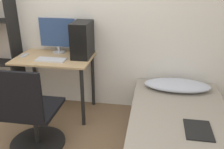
{
  "coord_description": "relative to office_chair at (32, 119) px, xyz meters",
  "views": [
    {
      "loc": [
        0.94,
        -1.56,
        1.75
      ],
      "look_at": [
        0.54,
        0.81,
        0.75
      ],
      "focal_mm": 40.0,
      "sensor_mm": 36.0,
      "label": 1
    }
  ],
  "objects": [
    {
      "name": "wall_back",
      "position": [
        0.23,
        1.1,
        0.89
      ],
      "size": [
        8.0,
        0.05,
        2.5
      ],
      "color": "silver",
      "rests_on": "ground_plane"
    },
    {
      "name": "desk",
      "position": [
        -0.03,
        0.77,
        0.28
      ],
      "size": [
        0.95,
        0.61,
        0.76
      ],
      "color": "tan",
      "rests_on": "ground_plane"
    },
    {
      "name": "office_chair",
      "position": [
        0.0,
        0.0,
        0.0
      ],
      "size": [
        0.59,
        0.59,
        0.95
      ],
      "color": "black",
      "rests_on": "ground_plane"
    },
    {
      "name": "bed",
      "position": [
        1.49,
        0.06,
        -0.15
      ],
      "size": [
        1.03,
        2.03,
        0.43
      ],
      "color": "#4C3D2D",
      "rests_on": "ground_plane"
    },
    {
      "name": "pillow",
      "position": [
        1.49,
        0.81,
        0.13
      ],
      "size": [
        0.78,
        0.36,
        0.11
      ],
      "color": "#B2B7C6",
      "rests_on": "bed"
    },
    {
      "name": "magazine",
      "position": [
        1.62,
        -0.02,
        0.08
      ],
      "size": [
        0.24,
        0.32,
        0.01
      ],
      "color": "black",
      "rests_on": "bed"
    },
    {
      "name": "monitor",
      "position": [
        -0.04,
        0.97,
        0.66
      ],
      "size": [
        0.5,
        0.17,
        0.46
      ],
      "color": "#B7B7BC",
      "rests_on": "desk"
    },
    {
      "name": "keyboard",
      "position": [
        -0.02,
        0.64,
        0.42
      ],
      "size": [
        0.35,
        0.15,
        0.02
      ],
      "color": "silver",
      "rests_on": "desk"
    },
    {
      "name": "pc_tower",
      "position": [
        0.32,
        0.87,
        0.62
      ],
      "size": [
        0.21,
        0.37,
        0.43
      ],
      "color": "black",
      "rests_on": "desk"
    },
    {
      "name": "phone",
      "position": [
        -0.42,
        0.77,
        0.41
      ],
      "size": [
        0.07,
        0.14,
        0.01
      ],
      "color": "#B7B7BC",
      "rests_on": "desk"
    }
  ]
}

